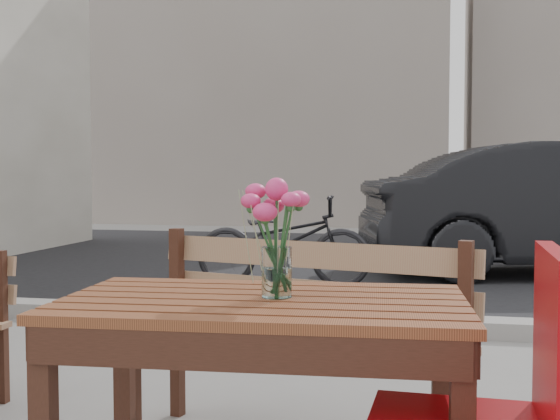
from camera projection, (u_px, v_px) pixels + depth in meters
name	position (u px, v px, depth m)	size (l,w,h in m)	color
street	(370.00, 283.00, 7.06)	(30.00, 8.12, 0.12)	black
backdrop_buildings	(410.00, 65.00, 15.97)	(15.50, 4.00, 8.00)	gray
main_table	(263.00, 338.00, 2.13)	(1.26, 0.78, 0.75)	#562B16
main_bench	(299.00, 316.00, 2.89)	(1.51, 0.78, 0.90)	#9C6F50
red_chair	(499.00, 409.00, 1.73)	(0.49, 0.49, 0.95)	#A9050C
main_vase	(277.00, 223.00, 2.13)	(0.20, 0.20, 0.36)	white
bicycle	(283.00, 241.00, 6.97)	(0.61, 1.74, 0.91)	black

